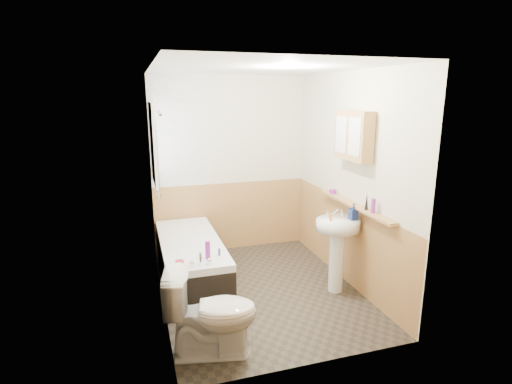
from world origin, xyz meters
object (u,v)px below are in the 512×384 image
toilet (211,313)px  sink (337,240)px  bathtub (191,260)px  pine_shelf (354,205)px  medicine_cabinet (353,136)px

toilet → sink: (1.60, 0.73, 0.23)m
bathtub → sink: sink is taller
bathtub → pine_shelf: bearing=-22.2°
bathtub → pine_shelf: 2.05m
bathtub → toilet: toilet is taller
pine_shelf → sink: bearing=-171.9°
medicine_cabinet → toilet: bearing=-155.6°
toilet → sink: bearing=-53.9°
pine_shelf → toilet: bearing=-157.1°
sink → medicine_cabinet: size_ratio=1.66×
pine_shelf → medicine_cabinet: bearing=122.4°
pine_shelf → medicine_cabinet: medicine_cabinet is taller
bathtub → medicine_cabinet: (1.74, -0.68, 1.52)m
bathtub → toilet: (-0.03, -1.48, 0.11)m
sink → medicine_cabinet: bearing=24.1°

